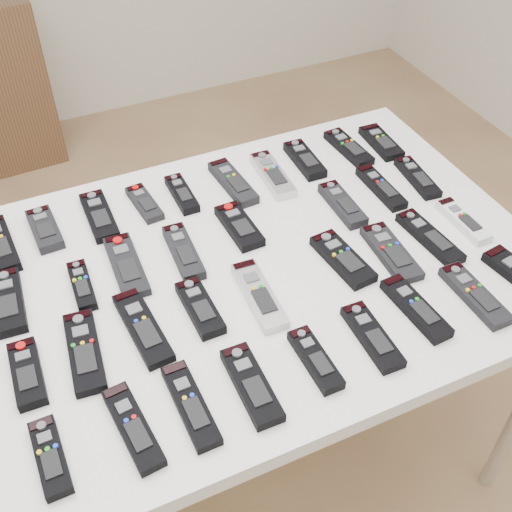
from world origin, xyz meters
name	(u,v)px	position (x,y,z in m)	size (l,w,h in m)	color
ground	(200,435)	(0.00, 0.00, 0.00)	(4.00, 4.00, 0.00)	brown
table	(256,281)	(0.14, -0.11, 0.72)	(1.25, 0.88, 0.78)	white
remote_0	(0,245)	(-0.36, 0.17, 0.79)	(0.06, 0.18, 0.02)	black
remote_1	(45,229)	(-0.26, 0.19, 0.79)	(0.06, 0.15, 0.02)	black
remote_2	(99,216)	(-0.13, 0.18, 0.79)	(0.06, 0.18, 0.02)	black
remote_3	(144,203)	(-0.02, 0.19, 0.79)	(0.04, 0.14, 0.02)	black
remote_4	(182,194)	(0.07, 0.18, 0.79)	(0.04, 0.14, 0.02)	black
remote_5	(233,183)	(0.21, 0.17, 0.79)	(0.05, 0.19, 0.02)	black
remote_6	(272,175)	(0.31, 0.16, 0.79)	(0.05, 0.19, 0.02)	#B7B7BC
remote_7	(305,160)	(0.42, 0.18, 0.79)	(0.05, 0.16, 0.02)	black
remote_8	(348,148)	(0.55, 0.18, 0.79)	(0.05, 0.17, 0.02)	black
remote_9	(381,142)	(0.64, 0.17, 0.79)	(0.06, 0.16, 0.02)	black
remote_10	(9,302)	(-0.37, -0.01, 0.79)	(0.06, 0.18, 0.02)	black
remote_11	(82,286)	(-0.22, -0.03, 0.79)	(0.04, 0.14, 0.02)	black
remote_12	(126,266)	(-0.12, -0.01, 0.79)	(0.06, 0.19, 0.02)	black
remote_13	(184,252)	(0.01, -0.02, 0.79)	(0.05, 0.18, 0.02)	black
remote_14	(239,226)	(0.15, 0.01, 0.79)	(0.06, 0.16, 0.02)	black
remote_15	(342,204)	(0.41, -0.02, 0.79)	(0.05, 0.16, 0.02)	black
remote_16	(381,188)	(0.53, 0.00, 0.79)	(0.04, 0.17, 0.02)	black
remote_17	(417,178)	(0.64, 0.00, 0.79)	(0.05, 0.17, 0.02)	black
remote_18	(27,373)	(-0.37, -0.21, 0.79)	(0.05, 0.15, 0.02)	black
remote_19	(85,352)	(-0.26, -0.20, 0.79)	(0.06, 0.20, 0.02)	black
remote_20	(143,327)	(-0.14, -0.19, 0.79)	(0.06, 0.20, 0.02)	black
remote_21	(200,308)	(-0.02, -0.19, 0.79)	(0.05, 0.15, 0.02)	black
remote_22	(259,295)	(0.10, -0.21, 0.79)	(0.05, 0.20, 0.02)	#B7B7BC
remote_23	(343,259)	(0.32, -0.19, 0.79)	(0.06, 0.17, 0.02)	black
remote_24	(391,253)	(0.42, -0.21, 0.79)	(0.06, 0.18, 0.02)	black
remote_25	(430,237)	(0.53, -0.21, 0.79)	(0.05, 0.19, 0.02)	black
remote_26	(463,221)	(0.64, -0.19, 0.79)	(0.04, 0.16, 0.02)	silver
remote_27	(50,457)	(-0.37, -0.40, 0.79)	(0.04, 0.15, 0.02)	black
remote_28	(133,427)	(-0.22, -0.40, 0.79)	(0.05, 0.18, 0.02)	black
remote_29	(191,405)	(-0.12, -0.40, 0.79)	(0.05, 0.18, 0.02)	black
remote_30	(251,385)	(0.00, -0.40, 0.79)	(0.06, 0.18, 0.02)	black
remote_31	(315,360)	(0.13, -0.40, 0.79)	(0.04, 0.15, 0.02)	black
remote_32	(372,336)	(0.26, -0.40, 0.79)	(0.05, 0.17, 0.02)	black
remote_33	(416,308)	(0.38, -0.37, 0.79)	(0.05, 0.18, 0.02)	black
remote_34	(475,295)	(0.51, -0.39, 0.79)	(0.05, 0.18, 0.02)	black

